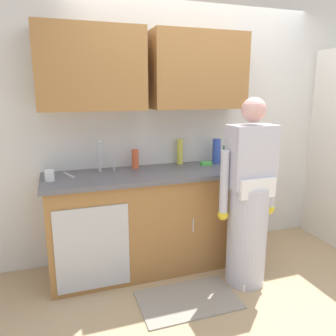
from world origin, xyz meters
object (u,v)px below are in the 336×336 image
bottle_cleaner_spray (135,159)px  knife_on_counter (69,175)px  sink (107,177)px  sponge (206,163)px  person_at_sink (248,208)px  bottle_soap (226,154)px  cup_by_sink (50,176)px  bottle_water_short (216,151)px  bottle_water_tall (180,152)px

bottle_cleaner_spray → knife_on_counter: bearing=-172.6°
sink → sponge: size_ratio=4.55×
person_at_sink → knife_on_counter: 1.59m
bottle_cleaner_spray → sponge: bearing=-6.6°
bottle_soap → sponge: bearing=-166.4°
person_at_sink → bottle_soap: 0.81m
sink → cup_by_sink: size_ratio=5.41×
bottle_soap → cup_by_sink: bearing=-173.0°
cup_by_sink → knife_on_counter: bearing=44.2°
bottle_cleaner_spray → cup_by_sink: bearing=-163.3°
bottle_water_short → knife_on_counter: 1.47m
person_at_sink → bottle_water_short: (0.04, 0.70, 0.37)m
cup_by_sink → bottle_cleaner_spray: bearing=16.7°
person_at_sink → bottle_cleaner_spray: person_at_sink is taller
knife_on_counter → bottle_water_tall: bearing=-102.8°
bottle_water_tall → knife_on_counter: 1.11m
bottle_cleaner_spray → bottle_water_short: bottle_water_short is taller
sink → bottle_cleaner_spray: (0.30, 0.18, 0.11)m
sink → knife_on_counter: bearing=162.2°
bottle_water_tall → bottle_water_short: bottle_water_tall is taller
sink → sponge: (1.01, 0.10, 0.03)m
sink → knife_on_counter: 0.33m
bottle_soap → bottle_water_tall: bottle_water_tall is taller
sink → bottle_water_tall: 0.82m
bottle_water_tall → cup_by_sink: (-1.25, -0.27, -0.08)m
person_at_sink → sink: bearing=153.6°
person_at_sink → cup_by_sink: 1.69m
person_at_sink → bottle_water_tall: 0.93m
cup_by_sink → sponge: (1.49, 0.15, -0.03)m
bottle_water_short → sponge: bottle_water_short is taller
bottle_water_tall → bottle_water_short: 0.38m
person_at_sink → bottle_cleaner_spray: size_ratio=8.78×
bottle_cleaner_spray → bottle_water_tall: bearing=5.0°
bottle_soap → sponge: 0.28m
bottle_water_short → bottle_soap: bearing=8.1°
bottle_soap → sponge: size_ratio=1.55×
person_at_sink → sponge: bearing=98.6°
bottle_water_short → cup_by_sink: bearing=-173.1°
person_at_sink → bottle_water_short: size_ratio=6.46×
cup_by_sink → person_at_sink: bearing=-17.6°
bottle_cleaner_spray → cup_by_sink: 0.81m
cup_by_sink → bottle_soap: bearing=7.0°
sink → person_at_sink: (1.11, -0.55, -0.23)m
bottle_water_short → sink: bearing=-172.8°
bottle_cleaner_spray → cup_by_sink: bottle_cleaner_spray is taller
bottle_soap → bottle_cleaner_spray: bearing=178.9°
person_at_sink → sponge: person_at_sink is taller
bottle_water_tall → sponge: bottle_water_tall is taller
bottle_water_short → sponge: 0.18m
sink → cup_by_sink: sink is taller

